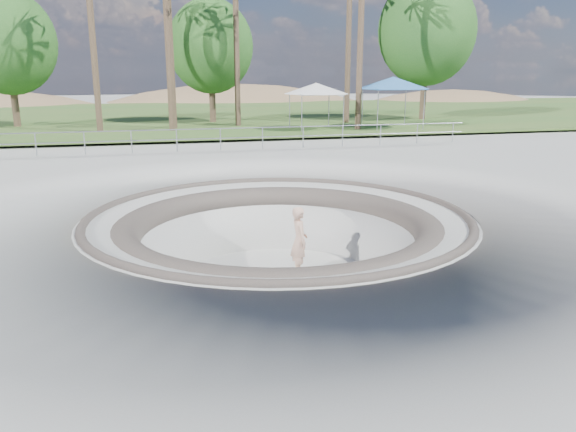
% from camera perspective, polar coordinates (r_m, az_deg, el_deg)
% --- Properties ---
extents(ground, '(180.00, 180.00, 0.00)m').
position_cam_1_polar(ground, '(14.99, -1.00, 0.03)').
color(ground, '#ABAAA5').
rests_on(ground, ground).
extents(skate_bowl, '(14.00, 14.00, 4.10)m').
position_cam_1_polar(skate_bowl, '(15.55, -0.97, -6.51)').
color(skate_bowl, '#ABAAA5').
rests_on(skate_bowl, ground).
extents(grass_strip, '(180.00, 36.00, 0.12)m').
position_cam_1_polar(grass_strip, '(48.39, -10.21, 10.09)').
color(grass_strip, '#365E25').
rests_on(grass_strip, ground).
extents(distant_hills, '(103.20, 45.00, 28.60)m').
position_cam_1_polar(distant_hills, '(72.47, -8.26, 5.80)').
color(distant_hills, '#7E6243').
rests_on(distant_hills, ground).
extents(safety_railing, '(25.00, 0.06, 1.03)m').
position_cam_1_polar(safety_railing, '(26.52, -6.88, 7.78)').
color(safety_railing, gray).
rests_on(safety_railing, ground).
extents(skateboard, '(0.92, 0.49, 0.09)m').
position_cam_1_polar(skateboard, '(15.97, 1.14, -5.93)').
color(skateboard, olive).
rests_on(skateboard, ground).
extents(skater, '(0.47, 0.71, 1.95)m').
position_cam_1_polar(skater, '(15.65, 1.16, -2.52)').
color(skater, tan).
rests_on(skater, skateboard).
extents(canopy_white, '(5.52, 5.52, 2.79)m').
position_cam_1_polar(canopy_white, '(34.81, 2.88, 12.79)').
color(canopy_white, gray).
rests_on(canopy_white, ground).
extents(canopy_blue, '(6.22, 6.22, 3.15)m').
position_cam_1_polar(canopy_blue, '(36.22, 10.65, 13.14)').
color(canopy_blue, gray).
rests_on(canopy_blue, ground).
extents(bushy_tree_left, '(5.91, 5.37, 8.52)m').
position_cam_1_polar(bushy_tree_left, '(40.62, -26.58, 15.45)').
color(bushy_tree_left, brown).
rests_on(bushy_tree_left, ground).
extents(bushy_tree_mid, '(5.82, 5.29, 8.40)m').
position_cam_1_polar(bushy_tree_mid, '(40.33, -7.86, 16.69)').
color(bushy_tree_mid, brown).
rests_on(bushy_tree_mid, ground).
extents(bushy_tree_right, '(7.11, 6.46, 10.26)m').
position_cam_1_polar(bushy_tree_right, '(43.64, 13.93, 17.76)').
color(bushy_tree_right, brown).
rests_on(bushy_tree_right, ground).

